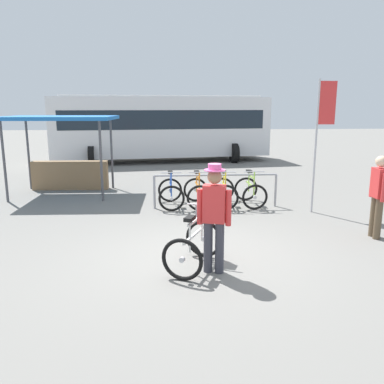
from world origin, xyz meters
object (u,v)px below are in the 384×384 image
Objects in this scene: racked_bike_blue at (171,193)px; racked_bike_yellow at (224,192)px; market_stall at (65,147)px; bus_distant at (161,125)px; racked_bike_orange at (198,192)px; featured_bicycle at (196,237)px; racked_bike_lime at (250,191)px; banner_flag at (323,121)px; person_with_featured_bike at (214,214)px; pedestrian_with_backpack at (379,192)px.

racked_bike_yellow is (1.40, 0.00, 0.00)m from racked_bike_blue.
bus_distant is at bearing 67.45° from market_stall.
racked_bike_orange is 3.99m from featured_bicycle.
racked_bike_lime is 5.71m from market_stall.
banner_flag is (6.74, -2.85, 0.84)m from market_stall.
bus_distant is at bearing 93.66° from person_with_featured_bike.
market_stall reaches higher than featured_bicycle.
market_stall is at bearing 145.82° from pedestrian_with_backpack.
racked_bike_orange is 0.34× the size of banner_flag.
person_with_featured_bike is at bearing -51.08° from featured_bicycle.
bus_distant reaches higher than market_stall.
racked_bike_yellow is 5.08m from market_stall.
racked_bike_blue and racked_bike_lime have the same top height.
bus_distant reaches higher than racked_bike_orange.
racked_bike_blue is at bearing -33.17° from market_stall.
racked_bike_blue and racked_bike_yellow have the same top height.
person_with_featured_bike is 7.35m from market_stall.
racked_bike_lime is 0.11× the size of bus_distant.
racked_bike_blue is 4.14m from banner_flag.
racked_bike_blue is 0.64× the size of person_with_featured_bike.
bus_distant is 3.20× the size of banner_flag.
pedestrian_with_backpack is 0.16× the size of bus_distant.
racked_bike_yellow is at bearing -179.94° from racked_bike_lime.
racked_bike_yellow is 3.00m from banner_flag.
racked_bike_yellow is 0.36× the size of banner_flag.
bus_distant is (-0.96, 8.97, 1.37)m from racked_bike_orange.
pedestrian_with_backpack is (1.93, -2.82, 0.57)m from racked_bike_lime.
racked_bike_lime is (0.70, 0.00, 0.00)m from racked_bike_yellow.
racked_bike_yellow is (0.70, 0.00, -0.00)m from racked_bike_orange.
racked_bike_lime is (1.40, 0.00, -0.00)m from racked_bike_orange.
racked_bike_orange is at bearing -179.94° from racked_bike_yellow.
racked_bike_blue is at bearing -179.94° from racked_bike_lime.
pedestrian_with_backpack is at bearing -34.94° from racked_bike_blue.
featured_bicycle is (-1.06, -3.97, 0.12)m from racked_bike_yellow.
racked_bike_blue is 0.11× the size of bus_distant.
bus_distant is (-0.60, 12.93, 1.25)m from featured_bicycle.
racked_bike_blue is 4.95m from pedestrian_with_backpack.
racked_bike_yellow is 0.36× the size of market_stall.
person_with_featured_bike is 0.17× the size of bus_distant.
market_stall is (-3.72, 6.32, 0.45)m from person_with_featured_bike.
market_stall reaches higher than person_with_featured_bike.
featured_bicycle is at bearing -95.16° from racked_bike_orange.
banner_flag is (2.21, -0.81, 1.86)m from racked_bike_yellow.
racked_bike_blue is 0.35× the size of market_stall.
banner_flag reaches higher than racked_bike_orange.
market_stall is at bearing 155.71° from racked_bike_yellow.
pedestrian_with_backpack is at bearing 22.99° from person_with_featured_bike.
person_with_featured_bike reaches higher than pedestrian_with_backpack.
racked_bike_orange is 0.67× the size of pedestrian_with_backpack.
racked_bike_lime is 0.89× the size of featured_bicycle.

